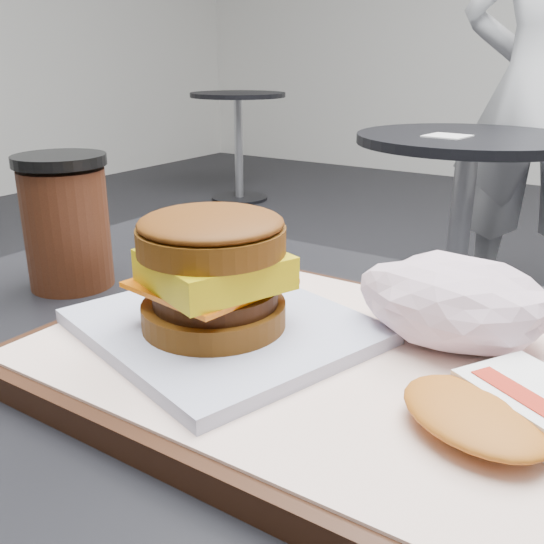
{
  "coord_description": "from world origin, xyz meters",
  "views": [
    {
      "loc": [
        0.2,
        -0.29,
        0.98
      ],
      "look_at": [
        -0.02,
        0.04,
        0.83
      ],
      "focal_mm": 40.0,
      "sensor_mm": 36.0,
      "label": 1
    }
  ],
  "objects": [
    {
      "name": "crumpled_wrapper",
      "position": [
        0.09,
        0.1,
        0.82
      ],
      "size": [
        0.13,
        0.1,
        0.06
      ],
      "primitive_type": null,
      "color": "silver",
      "rests_on": "serving_tray"
    },
    {
      "name": "neighbor_table",
      "position": [
        -0.35,
        1.65,
        0.55
      ],
      "size": [
        0.7,
        0.7,
        0.75
      ],
      "color": "black",
      "rests_on": "ground"
    },
    {
      "name": "breakfast_sandwich",
      "position": [
        -0.05,
        0.01,
        0.83
      ],
      "size": [
        0.23,
        0.22,
        0.09
      ],
      "color": "silver",
      "rests_on": "serving_tray"
    },
    {
      "name": "coffee_cup",
      "position": [
        -0.26,
        0.05,
        0.83
      ],
      "size": [
        0.08,
        0.08,
        0.12
      ],
      "color": "#411D0F",
      "rests_on": "customer_table"
    },
    {
      "name": "patron",
      "position": [
        -0.26,
        2.23,
        0.86
      ],
      "size": [
        0.7,
        0.53,
        1.72
      ],
      "primitive_type": "imported",
      "rotation": [
        0.0,
        0.0,
        3.35
      ],
      "color": "silver",
      "rests_on": "ground"
    },
    {
      "name": "serving_tray",
      "position": [
        0.02,
        0.03,
        0.78
      ],
      "size": [
        0.38,
        0.28,
        0.02
      ],
      "color": "black",
      "rests_on": "customer_table"
    },
    {
      "name": "napkin",
      "position": [
        -0.39,
        1.56,
        0.75
      ],
      "size": [
        0.13,
        0.13,
        0.0
      ],
      "primitive_type": "cube",
      "rotation": [
        0.0,
        0.0,
        -0.11
      ],
      "color": "silver",
      "rests_on": "neighbor_table"
    },
    {
      "name": "hash_brown",
      "position": [
        0.15,
        0.01,
        0.8
      ],
      "size": [
        0.14,
        0.12,
        0.02
      ],
      "color": "white",
      "rests_on": "serving_tray"
    },
    {
      "name": "bg_table_mid",
      "position": [
        -2.4,
        3.2,
        0.56
      ],
      "size": [
        0.66,
        0.66,
        0.75
      ],
      "color": "black",
      "rests_on": "ground"
    }
  ]
}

